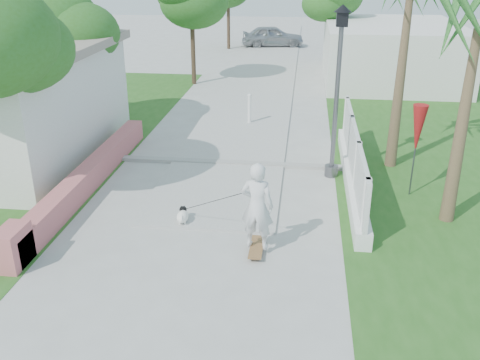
# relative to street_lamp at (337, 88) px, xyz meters

# --- Properties ---
(ground) EXTENTS (90.00, 90.00, 0.00)m
(ground) POSITION_rel_street_lamp_xyz_m (-2.90, -5.50, -2.43)
(ground) COLOR #B7B7B2
(ground) RESTS_ON ground
(path_strip) EXTENTS (3.20, 36.00, 0.06)m
(path_strip) POSITION_rel_street_lamp_xyz_m (-2.90, 14.50, -2.40)
(path_strip) COLOR #B7B7B2
(path_strip) RESTS_ON ground
(curb) EXTENTS (6.50, 0.25, 0.10)m
(curb) POSITION_rel_street_lamp_xyz_m (-2.90, 0.50, -2.38)
(curb) COLOR #999993
(curb) RESTS_ON ground
(grass_left) EXTENTS (8.00, 20.00, 0.01)m
(grass_left) POSITION_rel_street_lamp_xyz_m (-9.90, 2.50, -2.42)
(grass_left) COLOR #27581C
(grass_left) RESTS_ON ground
(grass_right) EXTENTS (8.00, 20.00, 0.01)m
(grass_right) POSITION_rel_street_lamp_xyz_m (4.10, 2.50, -2.42)
(grass_right) COLOR #27581C
(grass_right) RESTS_ON ground
(pink_wall) EXTENTS (0.45, 8.20, 0.80)m
(pink_wall) POSITION_rel_street_lamp_xyz_m (-6.20, -1.95, -2.11)
(pink_wall) COLOR #C16363
(pink_wall) RESTS_ON ground
(lattice_fence) EXTENTS (0.35, 7.00, 1.50)m
(lattice_fence) POSITION_rel_street_lamp_xyz_m (0.50, -0.50, -1.88)
(lattice_fence) COLOR white
(lattice_fence) RESTS_ON ground
(building_right) EXTENTS (6.00, 8.00, 2.60)m
(building_right) POSITION_rel_street_lamp_xyz_m (3.10, 12.50, -1.13)
(building_right) COLOR silver
(building_right) RESTS_ON ground
(street_lamp) EXTENTS (0.44, 0.44, 4.44)m
(street_lamp) POSITION_rel_street_lamp_xyz_m (0.00, 0.00, 0.00)
(street_lamp) COLOR #59595E
(street_lamp) RESTS_ON ground
(bollard) EXTENTS (0.14, 0.14, 1.09)m
(bollard) POSITION_rel_street_lamp_xyz_m (-2.70, 4.50, -1.84)
(bollard) COLOR white
(bollard) RESTS_ON ground
(patio_umbrella) EXTENTS (0.36, 0.36, 2.30)m
(patio_umbrella) POSITION_rel_street_lamp_xyz_m (1.90, -1.00, -0.74)
(patio_umbrella) COLOR #59595E
(patio_umbrella) RESTS_ON ground
(tree_left_near) EXTENTS (3.60, 3.60, 5.28)m
(tree_left_near) POSITION_rel_street_lamp_xyz_m (-7.38, -2.52, 1.40)
(tree_left_near) COLOR #4C3826
(tree_left_near) RESTS_ON ground
(tree_left_mid) EXTENTS (3.20, 3.20, 4.85)m
(tree_left_mid) POSITION_rel_street_lamp_xyz_m (-8.38, 2.98, 1.07)
(tree_left_mid) COLOR #4C3826
(tree_left_mid) RESTS_ON ground
(palm_far) EXTENTS (1.80, 1.80, 5.30)m
(palm_far) POSITION_rel_street_lamp_xyz_m (1.70, 1.00, 2.06)
(palm_far) COLOR brown
(palm_far) RESTS_ON ground
(palm_near) EXTENTS (1.80, 1.80, 4.70)m
(palm_near) POSITION_rel_street_lamp_xyz_m (2.50, -2.30, 1.53)
(palm_near) COLOR brown
(palm_near) RESTS_ON ground
(skateboarder) EXTENTS (2.10, 1.64, 1.92)m
(skateboarder) POSITION_rel_street_lamp_xyz_m (-2.39, -3.76, -1.60)
(skateboarder) COLOR olive
(skateboarder) RESTS_ON ground
(dog) EXTENTS (0.30, 0.55, 0.38)m
(dog) POSITION_rel_street_lamp_xyz_m (-3.37, -3.23, -2.22)
(dog) COLOR white
(dog) RESTS_ON ground
(parked_car) EXTENTS (4.11, 2.19, 1.33)m
(parked_car) POSITION_rel_street_lamp_xyz_m (-3.00, 21.59, -1.76)
(parked_car) COLOR #A1A5A9
(parked_car) RESTS_ON ground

